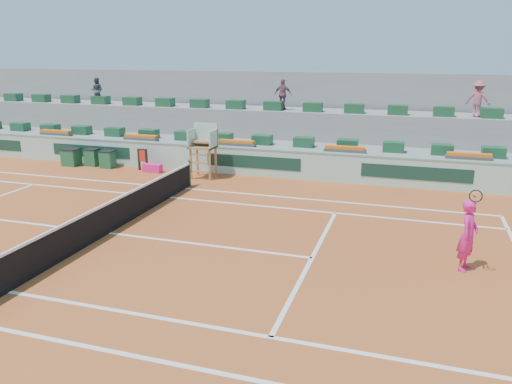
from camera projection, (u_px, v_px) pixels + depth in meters
ground at (109, 233)px, 15.49m from camera, size 90.00×90.00×0.00m
seating_tier_lower at (229, 151)px, 25.14m from camera, size 36.00×4.00×1.20m
seating_tier_upper at (240, 132)px, 26.41m from camera, size 36.00×2.40×2.60m
stadium_back_wall at (249, 112)px, 27.64m from camera, size 36.00×0.40×4.40m
player_bag at (153, 168)px, 23.24m from camera, size 0.87×0.39×0.39m
spectator_left at (97, 91)px, 27.87m from camera, size 0.83×0.73×1.43m
spectator_mid at (283, 94)px, 24.85m from camera, size 0.93×0.47×1.53m
spectator_right at (478, 99)px, 22.11m from camera, size 1.17×0.90×1.60m
court_lines at (109, 233)px, 15.49m from camera, size 23.89×11.09×0.01m
tennis_net at (108, 217)px, 15.34m from camera, size 0.10×11.97×1.10m
advertising_hoarding at (213, 159)px, 23.10m from camera, size 36.00×0.34×1.26m
umpire_chair at (204, 143)px, 21.94m from camera, size 1.10×0.90×2.40m
seat_row_lower at (223, 138)px, 24.09m from camera, size 32.90×0.60×0.44m
seat_row_upper at (236, 104)px, 25.45m from camera, size 32.90×0.60×0.44m
flower_planters at (187, 140)px, 23.81m from camera, size 26.80×0.36×0.28m
drink_cooler_a at (108, 159)px, 24.06m from camera, size 0.66×0.57×0.84m
drink_cooler_b at (92, 157)px, 24.50m from camera, size 0.65×0.56×0.84m
drink_cooler_c at (71, 157)px, 24.54m from camera, size 0.80×0.69×0.84m
towel_rack at (143, 158)px, 23.47m from camera, size 0.52×0.09×1.03m
tennis_player at (468, 235)px, 12.70m from camera, size 0.66×0.96×2.28m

